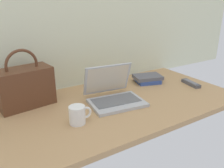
{
  "coord_description": "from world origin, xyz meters",
  "views": [
    {
      "loc": [
        -0.65,
        -1.06,
        0.61
      ],
      "look_at": [
        0.02,
        0.0,
        0.15
      ],
      "focal_mm": 37.06,
      "sensor_mm": 36.0,
      "label": 1
    }
  ],
  "objects_px": {
    "laptop": "(114,94)",
    "handbag": "(25,86)",
    "coffee_mug": "(78,115)",
    "book_stack": "(148,79)",
    "remote_control_far": "(191,83)"
  },
  "relations": [
    {
      "from": "laptop",
      "to": "handbag",
      "type": "bearing_deg",
      "value": 154.17
    },
    {
      "from": "coffee_mug",
      "to": "handbag",
      "type": "distance_m",
      "value": 0.39
    },
    {
      "from": "book_stack",
      "to": "coffee_mug",
      "type": "bearing_deg",
      "value": -157.8
    },
    {
      "from": "laptop",
      "to": "remote_control_far",
      "type": "height_order",
      "value": "laptop"
    },
    {
      "from": "coffee_mug",
      "to": "handbag",
      "type": "bearing_deg",
      "value": 115.4
    },
    {
      "from": "laptop",
      "to": "handbag",
      "type": "distance_m",
      "value": 0.51
    },
    {
      "from": "remote_control_far",
      "to": "laptop",
      "type": "bearing_deg",
      "value": 174.47
    },
    {
      "from": "remote_control_far",
      "to": "coffee_mug",
      "type": "bearing_deg",
      "value": -175.67
    },
    {
      "from": "handbag",
      "to": "laptop",
      "type": "bearing_deg",
      "value": -25.83
    },
    {
      "from": "laptop",
      "to": "book_stack",
      "type": "height_order",
      "value": "laptop"
    },
    {
      "from": "coffee_mug",
      "to": "book_stack",
      "type": "height_order",
      "value": "coffee_mug"
    },
    {
      "from": "remote_control_far",
      "to": "handbag",
      "type": "relative_size",
      "value": 0.5
    },
    {
      "from": "remote_control_far",
      "to": "book_stack",
      "type": "xyz_separation_m",
      "value": [
        -0.23,
        0.21,
        0.02
      ]
    },
    {
      "from": "handbag",
      "to": "remote_control_far",
      "type": "bearing_deg",
      "value": -14.63
    },
    {
      "from": "remote_control_far",
      "to": "book_stack",
      "type": "relative_size",
      "value": 0.73
    }
  ]
}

